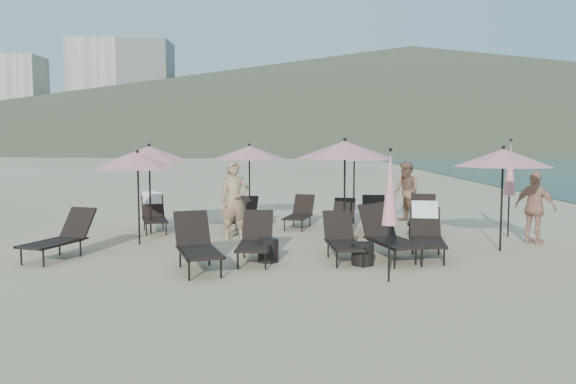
{
  "coord_description": "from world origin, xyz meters",
  "views": [
    {
      "loc": [
        -0.67,
        -10.82,
        2.34
      ],
      "look_at": [
        -0.97,
        3.5,
        1.1
      ],
      "focal_mm": 35.0,
      "sensor_mm": 36.0,
      "label": 1
    }
  ],
  "objects_px": {
    "lounger_4": "(389,235)",
    "lounger_6": "(154,213)",
    "lounger_11": "(422,217)",
    "umbrella_open_2": "(503,158)",
    "beachgoer_a": "(235,201)",
    "side_table_0": "(268,250)",
    "umbrella_open_3": "(249,153)",
    "umbrella_open_5": "(149,154)",
    "lounger_0": "(61,236)",
    "umbrella_open_4": "(354,153)",
    "side_table_1": "(363,254)",
    "beachgoer_c": "(535,208)",
    "lounger_7": "(242,216)",
    "lounger_5": "(427,231)",
    "beachgoer_b": "(406,192)",
    "umbrella_closed_1": "(510,169)",
    "umbrella_closed_0": "(390,189)",
    "lounger_3": "(343,239)",
    "lounger_10": "(375,216)",
    "lounger_1": "(197,244)",
    "umbrella_open_0": "(138,161)",
    "umbrella_open_1": "(345,150)",
    "lounger_9": "(342,218)",
    "lounger_2": "(256,239)"
  },
  "relations": [
    {
      "from": "side_table_1",
      "to": "beachgoer_c",
      "type": "xyz_separation_m",
      "value": [
        4.28,
        2.38,
        0.64
      ]
    },
    {
      "from": "umbrella_open_4",
      "to": "umbrella_closed_0",
      "type": "bearing_deg",
      "value": -90.57
    },
    {
      "from": "lounger_10",
      "to": "beachgoer_b",
      "type": "distance_m",
      "value": 2.36
    },
    {
      "from": "lounger_3",
      "to": "umbrella_open_3",
      "type": "distance_m",
      "value": 5.88
    },
    {
      "from": "umbrella_open_4",
      "to": "beachgoer_a",
      "type": "xyz_separation_m",
      "value": [
        -3.16,
        -2.77,
        -1.1
      ]
    },
    {
      "from": "lounger_5",
      "to": "umbrella_open_4",
      "type": "bearing_deg",
      "value": 110.93
    },
    {
      "from": "beachgoer_b",
      "to": "umbrella_closed_1",
      "type": "bearing_deg",
      "value": 21.97
    },
    {
      "from": "lounger_6",
      "to": "side_table_0",
      "type": "relative_size",
      "value": 3.78
    },
    {
      "from": "lounger_11",
      "to": "umbrella_open_2",
      "type": "height_order",
      "value": "umbrella_open_2"
    },
    {
      "from": "lounger_7",
      "to": "lounger_10",
      "type": "height_order",
      "value": "lounger_10"
    },
    {
      "from": "umbrella_closed_1",
      "to": "side_table_1",
      "type": "bearing_deg",
      "value": -140.16
    },
    {
      "from": "lounger_2",
      "to": "beachgoer_a",
      "type": "relative_size",
      "value": 0.86
    },
    {
      "from": "lounger_4",
      "to": "beachgoer_b",
      "type": "height_order",
      "value": "beachgoer_b"
    },
    {
      "from": "lounger_1",
      "to": "umbrella_open_2",
      "type": "relative_size",
      "value": 0.82
    },
    {
      "from": "lounger_4",
      "to": "umbrella_open_3",
      "type": "xyz_separation_m",
      "value": [
        -3.27,
        5.04,
        1.58
      ]
    },
    {
      "from": "lounger_3",
      "to": "umbrella_closed_0",
      "type": "xyz_separation_m",
      "value": [
        0.65,
        -1.79,
        1.15
      ]
    },
    {
      "from": "umbrella_open_5",
      "to": "beachgoer_b",
      "type": "bearing_deg",
      "value": 17.81
    },
    {
      "from": "lounger_11",
      "to": "umbrella_closed_0",
      "type": "distance_m",
      "value": 5.37
    },
    {
      "from": "lounger_6",
      "to": "umbrella_open_3",
      "type": "relative_size",
      "value": 0.74
    },
    {
      "from": "lounger_5",
      "to": "umbrella_open_5",
      "type": "xyz_separation_m",
      "value": [
        -6.51,
        2.79,
        1.55
      ]
    },
    {
      "from": "lounger_10",
      "to": "lounger_2",
      "type": "bearing_deg",
      "value": -123.44
    },
    {
      "from": "lounger_2",
      "to": "lounger_4",
      "type": "height_order",
      "value": "lounger_4"
    },
    {
      "from": "umbrella_open_3",
      "to": "side_table_0",
      "type": "distance_m",
      "value": 5.73
    },
    {
      "from": "lounger_4",
      "to": "lounger_5",
      "type": "distance_m",
      "value": 0.89
    },
    {
      "from": "lounger_6",
      "to": "beachgoer_c",
      "type": "distance_m",
      "value": 9.59
    },
    {
      "from": "lounger_5",
      "to": "side_table_1",
      "type": "relative_size",
      "value": 4.2
    },
    {
      "from": "umbrella_closed_1",
      "to": "lounger_10",
      "type": "bearing_deg",
      "value": 169.94
    },
    {
      "from": "umbrella_closed_1",
      "to": "umbrella_open_4",
      "type": "bearing_deg",
      "value": 149.06
    },
    {
      "from": "side_table_0",
      "to": "beachgoer_c",
      "type": "distance_m",
      "value": 6.52
    },
    {
      "from": "lounger_0",
      "to": "umbrella_open_4",
      "type": "height_order",
      "value": "umbrella_open_4"
    },
    {
      "from": "umbrella_closed_0",
      "to": "lounger_9",
      "type": "bearing_deg",
      "value": 94.64
    },
    {
      "from": "lounger_3",
      "to": "beachgoer_c",
      "type": "height_order",
      "value": "beachgoer_c"
    },
    {
      "from": "beachgoer_a",
      "to": "side_table_0",
      "type": "bearing_deg",
      "value": -85.79
    },
    {
      "from": "umbrella_open_3",
      "to": "umbrella_open_5",
      "type": "relative_size",
      "value": 1.0
    },
    {
      "from": "lounger_11",
      "to": "umbrella_open_1",
      "type": "height_order",
      "value": "umbrella_open_1"
    },
    {
      "from": "umbrella_closed_0",
      "to": "beachgoer_a",
      "type": "distance_m",
      "value": 5.19
    },
    {
      "from": "lounger_10",
      "to": "umbrella_open_0",
      "type": "bearing_deg",
      "value": -157.31
    },
    {
      "from": "lounger_3",
      "to": "lounger_10",
      "type": "distance_m",
      "value": 3.66
    },
    {
      "from": "lounger_1",
      "to": "lounger_7",
      "type": "height_order",
      "value": "lounger_1"
    },
    {
      "from": "umbrella_open_0",
      "to": "umbrella_closed_0",
      "type": "xyz_separation_m",
      "value": [
        5.23,
        -3.43,
        -0.36
      ]
    },
    {
      "from": "lounger_7",
      "to": "side_table_0",
      "type": "bearing_deg",
      "value": -68.38
    },
    {
      "from": "lounger_6",
      "to": "umbrella_open_5",
      "type": "relative_size",
      "value": 0.74
    },
    {
      "from": "lounger_5",
      "to": "side_table_1",
      "type": "xyz_separation_m",
      "value": [
        -1.42,
        -0.87,
        -0.31
      ]
    },
    {
      "from": "umbrella_open_0",
      "to": "lounger_11",
      "type": "bearing_deg",
      "value": 12.73
    },
    {
      "from": "lounger_4",
      "to": "lounger_6",
      "type": "distance_m",
      "value": 6.76
    },
    {
      "from": "lounger_4",
      "to": "lounger_10",
      "type": "bearing_deg",
      "value": 70.55
    },
    {
      "from": "umbrella_open_0",
      "to": "side_table_1",
      "type": "relative_size",
      "value": 5.05
    },
    {
      "from": "beachgoer_c",
      "to": "side_table_1",
      "type": "bearing_deg",
      "value": 79.45
    },
    {
      "from": "lounger_11",
      "to": "beachgoer_c",
      "type": "distance_m",
      "value": 2.69
    },
    {
      "from": "umbrella_open_1",
      "to": "beachgoer_b",
      "type": "bearing_deg",
      "value": 58.3
    }
  ]
}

